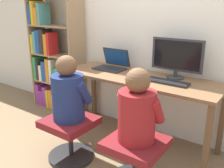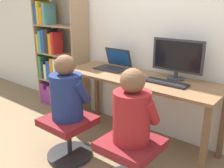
{
  "view_description": "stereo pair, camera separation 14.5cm",
  "coord_description": "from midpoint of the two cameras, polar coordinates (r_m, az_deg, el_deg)",
  "views": [
    {
      "loc": [
        1.27,
        -1.93,
        1.49
      ],
      "look_at": [
        -0.22,
        0.13,
        0.69
      ],
      "focal_mm": 40.0,
      "sensor_mm": 36.0,
      "label": 1
    },
    {
      "loc": [
        1.38,
        -1.84,
        1.49
      ],
      "look_at": [
        -0.22,
        0.13,
        0.69
      ],
      "focal_mm": 40.0,
      "sensor_mm": 36.0,
      "label": 2
    }
  ],
  "objects": [
    {
      "name": "desktop_monitor",
      "position": [
        2.6,
        13.0,
        5.87
      ],
      "size": [
        0.54,
        0.18,
        0.41
      ],
      "color": "#333338",
      "rests_on": "desk"
    },
    {
      "name": "desk",
      "position": [
        2.68,
        4.35,
        -0.06
      ],
      "size": [
        1.75,
        0.6,
        0.77
      ],
      "color": "brown",
      "rests_on": "ground_plane"
    },
    {
      "name": "ground_plane",
      "position": [
        2.75,
        0.6,
        -15.33
      ],
      "size": [
        14.0,
        14.0,
        0.0
      ],
      "primitive_type": "plane",
      "color": "#846B4C"
    },
    {
      "name": "person_at_laptop",
      "position": [
        2.4,
        -11.69,
        -1.96
      ],
      "size": [
        0.38,
        0.32,
        0.63
      ],
      "color": "navy",
      "rests_on": "office_chair_right"
    },
    {
      "name": "computer_mouse_by_keyboard",
      "position": [
        2.61,
        5.17,
        1.86
      ],
      "size": [
        0.06,
        0.1,
        0.04
      ],
      "color": "silver",
      "rests_on": "desk"
    },
    {
      "name": "wall_back",
      "position": [
        2.88,
        8.57,
        13.59
      ],
      "size": [
        10.0,
        0.05,
        2.6
      ],
      "color": "white",
      "rests_on": "ground_plane"
    },
    {
      "name": "person_at_monitor",
      "position": [
        1.99,
        3.69,
        -6.1
      ],
      "size": [
        0.37,
        0.31,
        0.61
      ],
      "color": "maroon",
      "rests_on": "office_chair_left"
    },
    {
      "name": "office_chair_right",
      "position": [
        2.58,
        -11.16,
        -11.2
      ],
      "size": [
        0.46,
        0.46,
        0.43
      ],
      "color": "#262628",
      "rests_on": "ground_plane"
    },
    {
      "name": "bookshelf",
      "position": [
        3.74,
        -14.83,
        5.11
      ],
      "size": [
        0.82,
        0.31,
        1.63
      ],
      "color": "#997A56",
      "rests_on": "ground_plane"
    },
    {
      "name": "keyboard",
      "position": [
        2.46,
        10.78,
        0.51
      ],
      "size": [
        0.43,
        0.14,
        0.03
      ],
      "color": "#232326",
      "rests_on": "desk"
    },
    {
      "name": "office_chair_left",
      "position": [
        2.19,
        3.4,
        -16.47
      ],
      "size": [
        0.46,
        0.46,
        0.43
      ],
      "color": "#262628",
      "rests_on": "ground_plane"
    },
    {
      "name": "laptop",
      "position": [
        2.96,
        -1.48,
        4.41
      ],
      "size": [
        0.36,
        0.29,
        0.23
      ],
      "color": "#2D2D30",
      "rests_on": "desk"
    }
  ]
}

